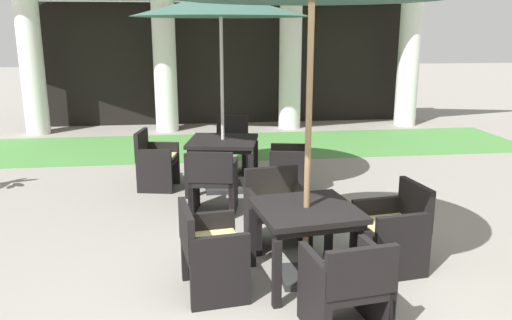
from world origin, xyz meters
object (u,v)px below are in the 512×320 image
at_px(patio_chair_mid_left_south, 213,182).
at_px(patio_chair_mid_left_north, 231,148).
at_px(patio_chair_mid_left_west, 156,162).
at_px(patio_chair_mid_right_west, 210,250).
at_px(patio_table_mid_left, 223,146).
at_px(patio_umbrella_mid_left, 221,7).
at_px(patio_chair_mid_left_east, 292,165).
at_px(patio_table_mid_right, 306,217).
at_px(patio_chair_mid_right_south, 347,286).
at_px(patio_chair_mid_right_north, 277,209).
at_px(patio_chair_mid_right_east, 393,230).

height_order(patio_chair_mid_left_south, patio_chair_mid_left_north, patio_chair_mid_left_north).
xyz_separation_m(patio_chair_mid_left_west, patio_chair_mid_right_west, (0.66, -3.22, -0.01)).
height_order(patio_table_mid_left, patio_chair_mid_left_north, patio_chair_mid_left_north).
height_order(patio_umbrella_mid_left, patio_chair_mid_left_east, patio_umbrella_mid_left).
xyz_separation_m(patio_chair_mid_left_north, patio_table_mid_right, (0.38, -3.88, 0.22)).
xyz_separation_m(patio_chair_mid_left_east, patio_chair_mid_left_north, (-0.78, 1.17, 0.01)).
distance_m(patio_table_mid_left, patio_chair_mid_right_west, 3.06).
bearing_deg(patio_chair_mid_left_west, patio_chair_mid_left_south, 45.07).
bearing_deg(patio_chair_mid_right_west, patio_table_mid_left, 166.06).
relative_size(patio_table_mid_left, patio_chair_mid_left_north, 1.23).
bearing_deg(patio_table_mid_right, patio_chair_mid_left_east, 81.59).
height_order(patio_chair_mid_left_north, patio_chair_mid_right_south, patio_chair_mid_left_north).
height_order(patio_umbrella_mid_left, patio_chair_mid_right_north, patio_umbrella_mid_left).
relative_size(patio_chair_mid_left_west, patio_chair_mid_left_south, 1.02).
distance_m(patio_chair_mid_right_west, patio_chair_mid_right_north, 1.27).
xyz_separation_m(patio_table_mid_left, patio_umbrella_mid_left, (0.00, -0.00, 1.93)).
height_order(patio_chair_mid_left_west, patio_chair_mid_right_north, patio_chair_mid_left_west).
height_order(patio_umbrella_mid_left, patio_table_mid_right, patio_umbrella_mid_left).
bearing_deg(patio_table_mid_left, patio_chair_mid_left_south, -101.21).
distance_m(patio_umbrella_mid_left, patio_chair_mid_left_east, 2.40).
bearing_deg(patio_chair_mid_right_south, patio_chair_mid_left_north, 88.04).
distance_m(patio_chair_mid_left_east, patio_chair_mid_left_west, 1.99).
distance_m(patio_chair_mid_left_west, patio_chair_mid_right_north, 2.63).
bearing_deg(patio_chair_mid_right_west, patio_chair_mid_right_south, 45.08).
height_order(patio_chair_mid_left_north, patio_chair_mid_right_north, patio_chair_mid_left_north).
distance_m(patio_table_mid_left, patio_table_mid_right, 2.96).
distance_m(patio_table_mid_right, patio_chair_mid_right_south, 0.93).
distance_m(patio_umbrella_mid_left, patio_chair_mid_right_south, 4.43).
xyz_separation_m(patio_table_mid_left, patio_chair_mid_left_west, (-0.97, 0.19, -0.25)).
distance_m(patio_table_mid_left, patio_chair_mid_left_north, 1.03).
relative_size(patio_chair_mid_left_west, patio_chair_mid_left_north, 0.95).
distance_m(patio_chair_mid_left_east, patio_chair_mid_right_north, 1.89).
bearing_deg(patio_chair_mid_right_west, patio_chair_mid_left_north, 164.76).
bearing_deg(patio_umbrella_mid_left, patio_chair_mid_right_east, -62.18).
bearing_deg(patio_umbrella_mid_left, patio_chair_mid_left_west, 168.79).
bearing_deg(patio_table_mid_right, patio_chair_mid_right_south, -82.00).
bearing_deg(patio_table_mid_left, patio_umbrella_mid_left, -86.42).
relative_size(patio_chair_mid_right_west, patio_chair_mid_right_north, 1.01).
bearing_deg(patio_table_mid_left, patio_chair_mid_right_north, -77.42).
distance_m(patio_chair_mid_left_north, patio_table_mid_right, 3.91).
bearing_deg(patio_table_mid_right, patio_umbrella_mid_left, 101.19).
xyz_separation_m(patio_table_mid_left, patio_table_mid_right, (0.57, -2.90, -0.03)).
bearing_deg(patio_chair_mid_left_south, patio_umbrella_mid_left, 90.00).
bearing_deg(patio_umbrella_mid_left, patio_chair_mid_right_north, -77.42).
distance_m(patio_chair_mid_left_south, patio_table_mid_right, 2.09).
bearing_deg(patio_chair_mid_left_west, patio_chair_mid_left_north, 135.16).
bearing_deg(patio_chair_mid_left_east, patio_table_mid_right, -177.20).
xyz_separation_m(patio_chair_mid_left_south, patio_chair_mid_left_north, (0.39, 1.95, -0.01)).
distance_m(patio_umbrella_mid_left, patio_chair_mid_left_south, 2.38).
relative_size(patio_chair_mid_left_east, patio_chair_mid_right_south, 1.06).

